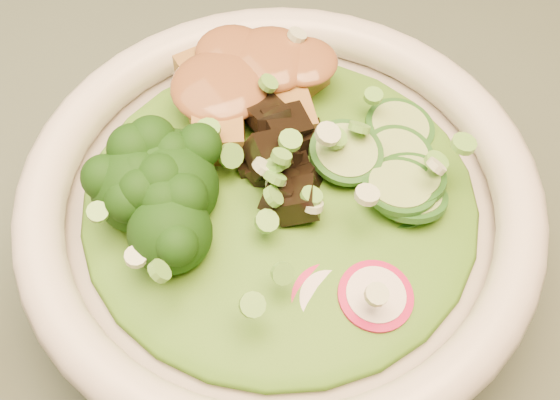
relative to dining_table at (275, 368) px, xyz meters
name	(u,v)px	position (x,y,z in m)	size (l,w,h in m)	color
dining_table	(275,368)	(0.00, 0.00, 0.00)	(1.20, 0.80, 0.75)	black
salad_bowl	(280,221)	(0.01, 0.02, 0.15)	(0.27, 0.27, 0.07)	silver
lettuce_bed	(280,199)	(0.01, 0.02, 0.18)	(0.21, 0.21, 0.02)	#2F6114
broccoli_florets	(158,219)	(-0.05, 0.03, 0.19)	(0.08, 0.07, 0.04)	black
radish_slices	(333,305)	(0.01, -0.05, 0.18)	(0.11, 0.04, 0.02)	#B00D3F
cucumber_slices	(401,153)	(0.08, 0.01, 0.19)	(0.07, 0.07, 0.04)	#A0C86F
mushroom_heap	(272,164)	(0.02, 0.03, 0.19)	(0.07, 0.07, 0.04)	black
tofu_cubes	(245,94)	(0.02, 0.08, 0.19)	(0.09, 0.06, 0.04)	olive
peanut_sauce	(244,77)	(0.02, 0.08, 0.20)	(0.07, 0.06, 0.02)	brown
scallion_garnish	(280,171)	(0.01, 0.02, 0.20)	(0.19, 0.19, 0.02)	#60A63A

